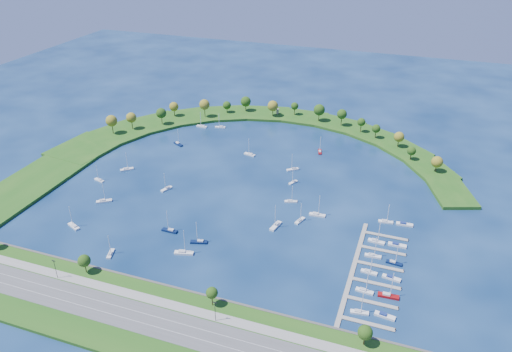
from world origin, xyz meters
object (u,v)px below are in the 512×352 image
(moored_boat_4, at_px, (293,182))
(docked_boat_2, at_px, (364,290))
(moored_boat_2, at_px, (202,126))
(moored_boat_9, at_px, (110,253))
(moored_boat_15, at_px, (184,252))
(moored_boat_5, at_px, (220,127))
(moored_boat_12, at_px, (74,226))
(docked_boat_0, at_px, (359,312))
(docked_boat_1, at_px, (385,316))
(moored_boat_19, at_px, (300,220))
(docked_boat_5, at_px, (391,278))
(moored_boat_8, at_px, (317,214))
(moored_boat_10, at_px, (199,241))
(docked_boat_4, at_px, (369,272))
(moored_boat_1, at_px, (167,188))
(moored_boat_16, at_px, (178,144))
(dock_system, at_px, (368,273))
(moored_boat_14, at_px, (99,180))
(docked_boat_8, at_px, (376,241))
(moored_boat_13, at_px, (320,151))
(moored_boat_18, at_px, (250,154))
(harbor_tower, at_px, (278,111))
(moored_boat_7, at_px, (293,169))
(docked_boat_7, at_px, (394,262))
(moored_boat_0, at_px, (276,225))
(moored_boat_3, at_px, (170,230))
(docked_boat_10, at_px, (386,221))
(docked_boat_6, at_px, (373,255))
(moored_boat_17, at_px, (104,201))
(docked_boat_3, at_px, (388,295))
(docked_boat_11, at_px, (404,224))
(moored_boat_11, at_px, (127,169))
(moored_boat_6, at_px, (291,201))

(moored_boat_4, height_order, docked_boat_2, docked_boat_2)
(moored_boat_2, xyz_separation_m, moored_boat_9, (26.64, -163.70, -0.04))
(moored_boat_9, xyz_separation_m, moored_boat_15, (34.25, 12.90, 0.09))
(moored_boat_5, xyz_separation_m, moored_boat_12, (-20.43, -153.37, 0.03))
(docked_boat_0, bearing_deg, docked_boat_1, -0.48)
(moored_boat_5, relative_size, moored_boat_19, 1.05)
(docked_boat_5, bearing_deg, moored_boat_8, 146.35)
(moored_boat_10, height_order, docked_boat_4, moored_boat_10)
(moored_boat_1, relative_size, moored_boat_16, 0.91)
(dock_system, height_order, moored_boat_14, moored_boat_14)
(moored_boat_2, distance_m, moored_boat_16, 35.95)
(moored_boat_16, bearing_deg, dock_system, -4.90)
(docked_boat_2, relative_size, docked_boat_8, 0.94)
(moored_boat_13, height_order, moored_boat_15, moored_boat_15)
(moored_boat_14, height_order, docked_boat_0, docked_boat_0)
(moored_boat_2, bearing_deg, dock_system, 142.68)
(moored_boat_18, bearing_deg, docked_boat_1, 143.58)
(harbor_tower, bearing_deg, moored_boat_13, -48.84)
(moored_boat_7, bearing_deg, docked_boat_7, 96.34)
(moored_boat_16, bearing_deg, moored_boat_0, -9.64)
(moored_boat_3, distance_m, docked_boat_10, 118.09)
(docked_boat_6, bearing_deg, moored_boat_15, -165.53)
(moored_boat_5, relative_size, docked_boat_10, 1.02)
(moored_boat_16, bearing_deg, moored_boat_17, -64.64)
(moored_boat_3, xyz_separation_m, moored_boat_13, (53.58, 122.32, -0.04))
(moored_boat_17, distance_m, docked_boat_3, 169.18)
(moored_boat_2, distance_m, moored_boat_17, 122.29)
(docked_boat_2, xyz_separation_m, docked_boat_8, (-0.01, 39.87, 0.02))
(docked_boat_11, bearing_deg, moored_boat_11, 175.47)
(moored_boat_5, height_order, docked_boat_3, docked_boat_3)
(moored_boat_7, bearing_deg, moored_boat_4, 69.82)
(docked_boat_1, bearing_deg, moored_boat_13, 120.17)
(moored_boat_14, bearing_deg, docked_boat_3, -179.62)
(docked_boat_5, bearing_deg, moored_boat_1, 173.10)
(docked_boat_8, distance_m, docked_boat_11, 24.49)
(moored_boat_4, height_order, moored_boat_17, moored_boat_17)
(docked_boat_5, height_order, docked_boat_8, docked_boat_8)
(moored_boat_18, xyz_separation_m, docked_boat_10, (99.75, -53.72, -0.02))
(docked_boat_1, height_order, docked_boat_10, docked_boat_10)
(dock_system, height_order, moored_boat_5, moored_boat_5)
(moored_boat_2, distance_m, moored_boat_18, 63.39)
(moored_boat_6, bearing_deg, moored_boat_3, -154.85)
(moored_boat_7, distance_m, moored_boat_19, 60.69)
(docked_boat_4, bearing_deg, moored_boat_15, -165.50)
(moored_boat_5, distance_m, docked_boat_0, 214.83)
(moored_boat_11, relative_size, docked_boat_11, 1.39)
(docked_boat_6, relative_size, docked_boat_8, 0.95)
(moored_boat_6, relative_size, moored_boat_15, 0.78)
(moored_boat_12, height_order, docked_boat_6, moored_boat_12)
(moored_boat_15, bearing_deg, moored_boat_1, 111.05)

